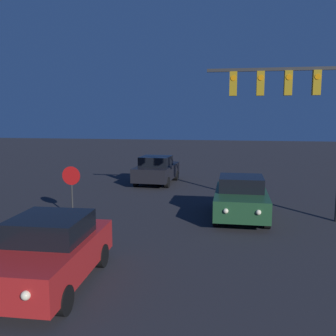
{
  "coord_description": "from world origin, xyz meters",
  "views": [
    {
      "loc": [
        1.97,
        -0.64,
        4.01
      ],
      "look_at": [
        0.0,
        10.62,
        2.39
      ],
      "focal_mm": 40.0,
      "sensor_mm": 36.0,
      "label": 1
    }
  ],
  "objects_px": {
    "car_mid": "(241,198)",
    "car_far": "(157,170)",
    "traffic_signal_mast": "(299,101)",
    "car_near": "(48,252)",
    "stop_sign": "(71,182)"
  },
  "relations": [
    {
      "from": "car_mid",
      "to": "traffic_signal_mast",
      "type": "bearing_deg",
      "value": -177.2
    },
    {
      "from": "car_mid",
      "to": "car_far",
      "type": "distance_m",
      "value": 8.3
    },
    {
      "from": "car_near",
      "to": "car_far",
      "type": "relative_size",
      "value": 0.99
    },
    {
      "from": "car_near",
      "to": "stop_sign",
      "type": "height_order",
      "value": "stop_sign"
    },
    {
      "from": "car_far",
      "to": "stop_sign",
      "type": "height_order",
      "value": "stop_sign"
    },
    {
      "from": "car_near",
      "to": "stop_sign",
      "type": "distance_m",
      "value": 5.98
    },
    {
      "from": "car_near",
      "to": "car_mid",
      "type": "bearing_deg",
      "value": -126.25
    },
    {
      "from": "car_mid",
      "to": "car_far",
      "type": "relative_size",
      "value": 0.98
    },
    {
      "from": "car_far",
      "to": "traffic_signal_mast",
      "type": "height_order",
      "value": "traffic_signal_mast"
    },
    {
      "from": "traffic_signal_mast",
      "to": "car_far",
      "type": "bearing_deg",
      "value": 135.47
    },
    {
      "from": "car_far",
      "to": "stop_sign",
      "type": "xyz_separation_m",
      "value": [
        -1.76,
        -7.91,
        0.61
      ]
    },
    {
      "from": "traffic_signal_mast",
      "to": "stop_sign",
      "type": "xyz_separation_m",
      "value": [
        -8.56,
        -1.22,
        -3.11
      ]
    },
    {
      "from": "car_near",
      "to": "stop_sign",
      "type": "bearing_deg",
      "value": -73.03
    },
    {
      "from": "car_near",
      "to": "car_mid",
      "type": "xyz_separation_m",
      "value": [
        4.6,
        6.75,
        0.0
      ]
    },
    {
      "from": "car_near",
      "to": "stop_sign",
      "type": "xyz_separation_m",
      "value": [
        -1.93,
        5.63,
        0.61
      ]
    }
  ]
}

